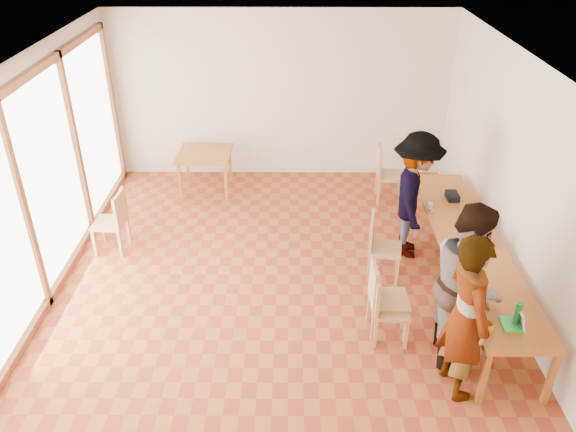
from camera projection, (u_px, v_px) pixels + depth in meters
name	position (u px, v px, depth m)	size (l,w,h in m)	color
ground	(276.00, 305.00, 7.26)	(8.00, 8.00, 0.00)	#A15127
wall_back	(280.00, 96.00, 9.98)	(6.00, 0.10, 3.00)	beige
wall_right	(533.00, 204.00, 6.49)	(0.10, 8.00, 3.00)	beige
window_wall	(20.00, 203.00, 6.52)	(0.10, 8.00, 3.00)	white
ceiling	(273.00, 73.00, 5.75)	(6.00, 8.00, 0.04)	white
communal_table	(470.00, 245.00, 7.20)	(0.80, 4.00, 0.75)	#AD6B26
side_table	(205.00, 157.00, 9.70)	(0.90, 0.90, 0.75)	#AD6B26
chair_near	(381.00, 291.00, 6.55)	(0.45, 0.45, 0.51)	tan
chair_mid	(384.00, 301.00, 6.47)	(0.44, 0.44, 0.47)	tan
chair_far	(378.00, 240.00, 7.54)	(0.51, 0.51, 0.50)	tan
chair_empty	(385.00, 168.00, 9.47)	(0.48, 0.48, 0.52)	tan
chair_spare	(115.00, 216.00, 8.10)	(0.47, 0.47, 0.51)	tan
person_near	(466.00, 317.00, 5.61)	(0.69, 0.45, 1.90)	gray
person_mid	(466.00, 283.00, 6.07)	(0.94, 0.73, 1.93)	gray
person_far	(415.00, 196.00, 7.88)	(1.21, 0.70, 1.87)	gray
laptop_near	(515.00, 321.00, 5.76)	(0.22, 0.25, 0.21)	green
laptop_mid	(477.00, 243.00, 7.05)	(0.29, 0.31, 0.21)	green
laptop_far	(475.00, 225.00, 7.45)	(0.24, 0.26, 0.19)	green
yellow_mug	(487.00, 327.00, 5.69)	(0.13, 0.13, 0.10)	orange
green_bottle	(517.00, 315.00, 5.73)	(0.07, 0.07, 0.28)	#166F2B
clear_glass	(430.00, 206.00, 7.92)	(0.07, 0.07, 0.09)	silver
condiment_cup	(468.00, 243.00, 7.11)	(0.08, 0.08, 0.06)	white
pink_phone	(432.00, 211.00, 7.85)	(0.05, 0.10, 0.01)	#D84D71
black_pouch	(452.00, 196.00, 8.18)	(0.16, 0.26, 0.09)	black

